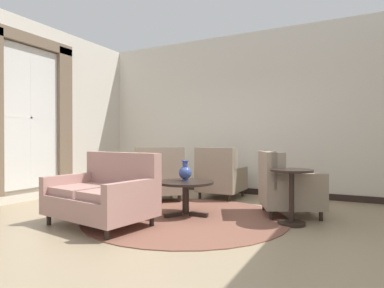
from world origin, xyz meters
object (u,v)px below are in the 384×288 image
Objects in this scene: settee at (104,195)px; side_table at (292,191)px; coffee_table at (186,188)px; armchair_far_left at (158,178)px; armchair_near_sideboard at (286,188)px; porcelain_vase at (185,172)px; armchair_back_corner at (220,177)px.

side_table is (2.22, 1.13, 0.05)m from settee.
coffee_table is at bearing 61.28° from settee.
armchair_near_sideboard is at bearing 134.44° from armchair_far_left.
armchair_far_left reaches higher than porcelain_vase.
side_table is (0.18, -0.51, 0.03)m from armchair_near_sideboard.
porcelain_vase is 1.27m from armchair_far_left.
coffee_table is 0.77× the size of armchair_near_sideboard.
porcelain_vase is 0.42× the size of side_table.
side_table is (1.53, 0.13, -0.20)m from porcelain_vase.
porcelain_vase is 0.21× the size of settee.
armchair_back_corner is 0.82× the size of armchair_far_left.
armchair_back_corner reaches higher than porcelain_vase.
armchair_near_sideboard is (2.05, 1.64, 0.02)m from settee.
armchair_near_sideboard is at bearing 147.80° from armchair_back_corner.
side_table reaches higher than coffee_table.
side_table is (1.59, -1.42, 0.03)m from armchair_back_corner.
armchair_near_sideboard is 1.68m from armchair_back_corner.
armchair_far_left is (-0.93, -0.78, 0.00)m from armchair_back_corner.
armchair_near_sideboard is 0.54m from side_table.
settee is 1.79m from armchair_far_left.
armchair_near_sideboard is at bearing 47.35° from settee.
coffee_table is at bearing 93.66° from armchair_near_sideboard.
settee is at bearing -127.40° from coffee_table.
armchair_near_sideboard is 1.47× the size of side_table.
settee is at bearing 56.99° from armchair_far_left.
armchair_far_left is at bearing 40.52° from armchair_back_corner.
armchair_far_left reaches higher than armchair_near_sideboard.
porcelain_vase is 1.52m from armchair_near_sideboard.
armchair_back_corner reaches higher than settee.
armchair_back_corner is at bearing 138.29° from side_table.
armchair_near_sideboard reaches higher than porcelain_vase.
side_table is (1.50, 0.17, 0.03)m from coffee_table.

